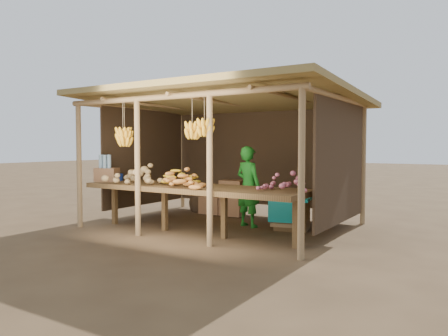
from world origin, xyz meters
The scene contains 13 objects.
ground centered at (0.00, 0.00, 0.00)m, with size 60.00×60.00×0.00m, color brown.
stall_structure centered at (-0.03, -0.03, 1.91)m, with size 4.70×3.50×2.43m.
counter centered at (0.00, -0.95, 0.74)m, with size 3.90×1.05×0.80m.
potato_heap centered at (-0.94, -1.19, 0.99)m, with size 1.14×0.68×0.37m, color tan, non-canonical shape.
sweet_potato_heap centered at (-0.03, -1.22, 0.98)m, with size 0.89×0.53×0.35m, color #BF7731, non-canonical shape.
onion_heap centered at (1.65, -0.94, 0.98)m, with size 0.79×0.47×0.36m, color #B85969, non-canonical shape.
banana_pile centered at (-0.36, -0.87, 0.97)m, with size 0.63×0.38×0.35m, color yellow, non-canonical shape.
tomato_basin centered at (-1.90, -0.88, 0.88)m, with size 0.36×0.36×0.19m.
bottle_box centered at (-1.90, -1.04, 0.99)m, with size 0.48×0.44×0.49m.
vendor centered at (0.43, 0.13, 0.72)m, with size 0.53×0.35×1.45m, color #1A771D.
tarp_crate centered at (1.20, 0.29, 0.30)m, with size 0.71×0.65×0.73m.
carton_stack centered at (-0.56, 0.94, 0.32)m, with size 1.01×0.43×0.73m.
burlap_sacks centered at (-1.17, 1.09, 0.24)m, with size 0.77×0.40×0.54m.
Camera 1 is at (4.20, -6.68, 1.46)m, focal length 35.00 mm.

